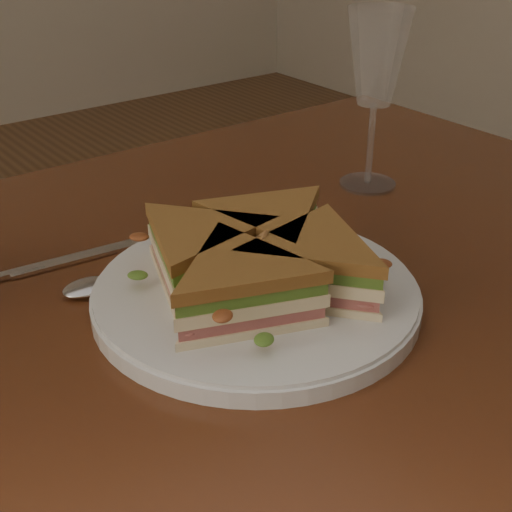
{
  "coord_description": "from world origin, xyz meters",
  "views": [
    {
      "loc": [
        -0.34,
        -0.5,
        1.11
      ],
      "look_at": [
        0.01,
        -0.05,
        0.8
      ],
      "focal_mm": 50.0,
      "sensor_mm": 36.0,
      "label": 1
    }
  ],
  "objects_px": {
    "sandwich_wedges": "(256,261)",
    "knife": "(91,255)",
    "table": "(220,366)",
    "plate": "(256,295)",
    "spoon": "(110,283)",
    "wine_glass": "(377,62)"
  },
  "relations": [
    {
      "from": "knife",
      "to": "wine_glass",
      "type": "xyz_separation_m",
      "value": [
        0.37,
        -0.04,
        0.16
      ]
    },
    {
      "from": "plate",
      "to": "sandwich_wedges",
      "type": "bearing_deg",
      "value": 19.98
    },
    {
      "from": "plate",
      "to": "sandwich_wedges",
      "type": "relative_size",
      "value": 1.03
    },
    {
      "from": "plate",
      "to": "knife",
      "type": "xyz_separation_m",
      "value": [
        -0.08,
        0.18,
        -0.01
      ]
    },
    {
      "from": "plate",
      "to": "spoon",
      "type": "bearing_deg",
      "value": 131.04
    },
    {
      "from": "table",
      "to": "sandwich_wedges",
      "type": "relative_size",
      "value": 4.06
    },
    {
      "from": "sandwich_wedges",
      "to": "wine_glass",
      "type": "xyz_separation_m",
      "value": [
        0.29,
        0.14,
        0.11
      ]
    },
    {
      "from": "knife",
      "to": "wine_glass",
      "type": "relative_size",
      "value": 0.97
    },
    {
      "from": "knife",
      "to": "sandwich_wedges",
      "type": "bearing_deg",
      "value": -59.21
    },
    {
      "from": "sandwich_wedges",
      "to": "wine_glass",
      "type": "height_order",
      "value": "wine_glass"
    },
    {
      "from": "table",
      "to": "spoon",
      "type": "bearing_deg",
      "value": 144.9
    },
    {
      "from": "table",
      "to": "knife",
      "type": "distance_m",
      "value": 0.18
    },
    {
      "from": "sandwich_wedges",
      "to": "plate",
      "type": "bearing_deg",
      "value": -160.02
    },
    {
      "from": "table",
      "to": "wine_glass",
      "type": "xyz_separation_m",
      "value": [
        0.3,
        0.09,
        0.26
      ]
    },
    {
      "from": "plate",
      "to": "spoon",
      "type": "distance_m",
      "value": 0.15
    },
    {
      "from": "knife",
      "to": "wine_glass",
      "type": "bearing_deg",
      "value": 0.05
    },
    {
      "from": "sandwich_wedges",
      "to": "knife",
      "type": "height_order",
      "value": "sandwich_wedges"
    },
    {
      "from": "table",
      "to": "knife",
      "type": "xyz_separation_m",
      "value": [
        -0.07,
        0.13,
        0.1
      ]
    },
    {
      "from": "table",
      "to": "knife",
      "type": "bearing_deg",
      "value": 119.74
    },
    {
      "from": "spoon",
      "to": "wine_glass",
      "type": "xyz_separation_m",
      "value": [
        0.38,
        0.03,
        0.15
      ]
    },
    {
      "from": "spoon",
      "to": "knife",
      "type": "relative_size",
      "value": 0.85
    },
    {
      "from": "sandwich_wedges",
      "to": "knife",
      "type": "bearing_deg",
      "value": 114.98
    }
  ]
}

